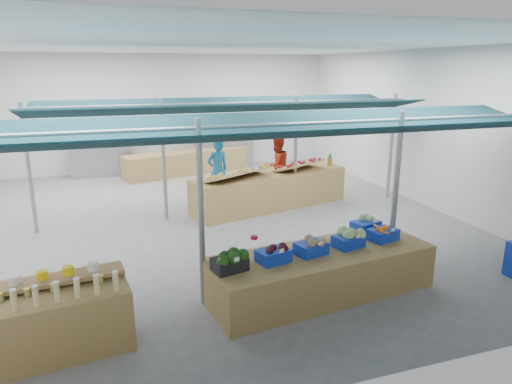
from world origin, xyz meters
TOP-DOWN VIEW (x-y plane):
  - floor at (0.00, 0.00)m, footprint 13.00×13.00m
  - hall at (0.00, 1.44)m, footprint 13.00×13.00m
  - pole_grid at (0.75, -1.75)m, footprint 10.00×4.60m
  - awnings at (0.75, -1.75)m, footprint 9.50×7.08m
  - back_shelving_left at (-2.50, 6.00)m, footprint 2.00×0.50m
  - back_shelving_right at (2.00, 6.00)m, footprint 2.00×0.50m
  - bottle_shelf at (-3.15, -4.64)m, footprint 2.04×1.37m
  - veg_counter at (0.96, -4.27)m, footprint 3.97×1.75m
  - fruit_counter at (1.85, 0.65)m, footprint 4.58×2.15m
  - far_counter at (0.42, 5.45)m, footprint 4.64×2.11m
  - vendor_left at (0.65, 1.75)m, footprint 0.74×0.58m
  - vendor_right at (2.45, 1.75)m, footprint 1.01×0.87m
  - crate_broccoli at (-0.69, -4.48)m, footprint 0.57×0.46m
  - crate_beets at (0.06, -4.39)m, footprint 0.57×0.46m
  - crate_celeriac at (0.74, -4.30)m, footprint 0.57×0.46m
  - crate_cabbage at (1.49, -4.21)m, footprint 0.57×0.46m
  - crate_carrots at (2.23, -4.11)m, footprint 0.57×0.46m
  - sparrow at (-0.84, -4.63)m, footprint 0.12×0.09m
  - pole_ribbon at (-0.19, -4.16)m, footprint 0.12×0.12m
  - apple_heap_yellow at (0.85, 0.28)m, footprint 2.00×1.54m
  - apple_heap_red at (2.75, 0.77)m, footprint 1.65×1.34m
  - pineapple at (3.83, 1.05)m, footprint 0.14×0.14m
  - crate_extra at (2.17, -3.64)m, footprint 0.58×0.48m

SIDE VIEW (x-z plane):
  - floor at x=0.00m, z-range 0.00..0.00m
  - veg_counter at x=0.96m, z-range 0.00..0.75m
  - far_counter at x=0.42m, z-range 0.00..0.82m
  - bottle_shelf at x=-3.15m, z-range -0.10..1.04m
  - fruit_counter at x=1.85m, z-range 0.00..0.96m
  - crate_carrots at x=2.23m, z-range 0.71..1.00m
  - crate_beets at x=0.06m, z-range 0.74..1.03m
  - vendor_left at x=0.65m, z-range 0.00..1.78m
  - vendor_right at x=2.45m, z-range 0.00..1.78m
  - crate_celeriac at x=0.74m, z-range 0.74..1.05m
  - crate_extra at x=2.17m, z-range 0.73..1.05m
  - crate_broccoli at x=-0.69m, z-range 0.73..1.08m
  - crate_cabbage at x=1.49m, z-range 0.73..1.08m
  - sparrow at x=-0.84m, z-range 0.94..1.05m
  - back_shelving_left at x=-2.50m, z-range 0.00..2.00m
  - back_shelving_right at x=2.00m, z-range 0.00..2.00m
  - pole_ribbon at x=-0.19m, z-range 0.94..1.22m
  - apple_heap_yellow at x=0.85m, z-range 0.99..1.26m
  - apple_heap_red at x=2.75m, z-range 0.99..1.26m
  - pineapple at x=3.83m, z-range 0.94..1.33m
  - pole_grid at x=0.75m, z-range 0.31..3.31m
  - hall at x=0.00m, z-range -3.85..9.15m
  - awnings at x=0.75m, z-range 2.63..2.93m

